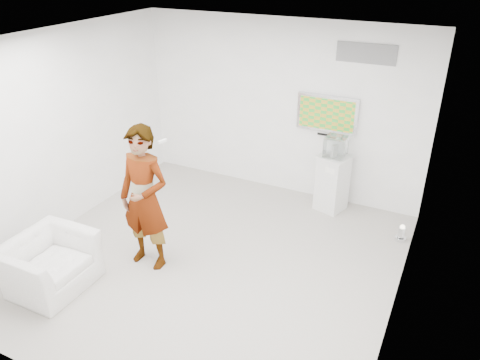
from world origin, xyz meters
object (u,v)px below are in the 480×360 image
Objects in this scene: person at (145,199)px; pedestal at (332,183)px; tv at (327,114)px; floor_uplight at (401,233)px; armchair at (49,263)px.

pedestal is at bearing 54.48° from person.
tv is 1.14m from pedestal.
floor_uplight is (3.07, 2.09, -0.88)m from person.
person is 1.92× the size of armchair.
floor_uplight is (3.92, 3.08, -0.21)m from armchair.
person is 2.08× the size of pedestal.
tv is 2.20m from floor_uplight.
tv is 0.95× the size of armchair.
person is at bearing -118.86° from tv.
person reaches higher than armchair.
person is at bearing -145.73° from floor_uplight.
floor_uplight is (1.50, -0.76, -1.42)m from tv.
floor_uplight is at bearing -26.96° from tv.
tv reaches higher than floor_uplight.
person reaches higher than pedestal.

